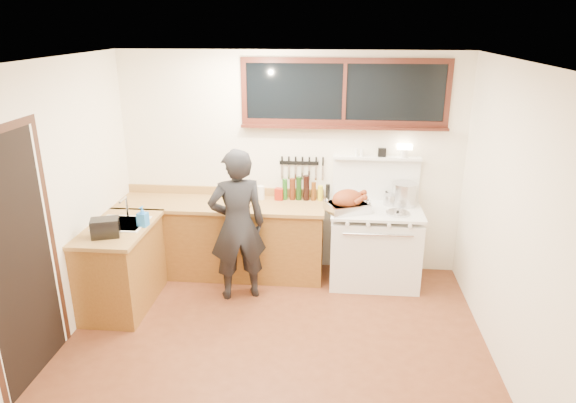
# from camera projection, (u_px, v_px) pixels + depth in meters

# --- Properties ---
(ground_plane) EXTENTS (4.00, 3.50, 0.02)m
(ground_plane) POSITION_uv_depth(u_px,v_px,m) (275.00, 347.00, 4.84)
(ground_plane) COLOR #5F2D19
(room_shell) EXTENTS (4.10, 3.60, 2.65)m
(room_shell) POSITION_uv_depth(u_px,v_px,m) (273.00, 179.00, 4.29)
(room_shell) COLOR white
(room_shell) RESTS_ON ground
(counter_back) EXTENTS (2.44, 0.64, 1.00)m
(counter_back) POSITION_uv_depth(u_px,v_px,m) (222.00, 238.00, 6.12)
(counter_back) COLOR brown
(counter_back) RESTS_ON ground
(counter_left) EXTENTS (0.64, 1.09, 0.90)m
(counter_left) POSITION_uv_depth(u_px,v_px,m) (122.00, 266.00, 5.42)
(counter_left) COLOR brown
(counter_left) RESTS_ON ground
(sink_unit) EXTENTS (0.50, 0.45, 0.37)m
(sink_unit) POSITION_uv_depth(u_px,v_px,m) (122.00, 228.00, 5.36)
(sink_unit) COLOR white
(sink_unit) RESTS_ON counter_left
(vintage_stove) EXTENTS (1.02, 0.74, 1.58)m
(vintage_stove) POSITION_uv_depth(u_px,v_px,m) (374.00, 244.00, 5.92)
(vintage_stove) COLOR white
(vintage_stove) RESTS_ON ground
(back_window) EXTENTS (2.32, 0.13, 0.77)m
(back_window) POSITION_uv_depth(u_px,v_px,m) (344.00, 100.00, 5.71)
(back_window) COLOR black
(back_window) RESTS_ON room_shell
(left_doorway) EXTENTS (0.02, 1.04, 2.17)m
(left_doorway) POSITION_uv_depth(u_px,v_px,m) (20.00, 259.00, 4.13)
(left_doorway) COLOR black
(left_doorway) RESTS_ON ground
(knife_strip) EXTENTS (0.52, 0.03, 0.28)m
(knife_strip) POSITION_uv_depth(u_px,v_px,m) (301.00, 164.00, 6.02)
(knife_strip) COLOR black
(knife_strip) RESTS_ON room_shell
(man) EXTENTS (0.71, 0.58, 1.68)m
(man) POSITION_uv_depth(u_px,v_px,m) (237.00, 225.00, 5.46)
(man) COLOR black
(man) RESTS_ON ground
(soap_bottle) EXTENTS (0.11, 0.11, 0.22)m
(soap_bottle) POSITION_uv_depth(u_px,v_px,m) (143.00, 216.00, 5.25)
(soap_bottle) COLOR blue
(soap_bottle) RESTS_ON counter_left
(toaster) EXTENTS (0.31, 0.26, 0.18)m
(toaster) POSITION_uv_depth(u_px,v_px,m) (105.00, 228.00, 5.00)
(toaster) COLOR black
(toaster) RESTS_ON counter_left
(cutting_board) EXTENTS (0.44, 0.37, 0.14)m
(cutting_board) POSITION_uv_depth(u_px,v_px,m) (236.00, 200.00, 5.89)
(cutting_board) COLOR #A47A41
(cutting_board) RESTS_ON counter_back
(roast_turkey) EXTENTS (0.54, 0.48, 0.25)m
(roast_turkey) POSITION_uv_depth(u_px,v_px,m) (348.00, 202.00, 5.66)
(roast_turkey) COLOR silver
(roast_turkey) RESTS_ON vintage_stove
(stockpot) EXTENTS (0.32, 0.32, 0.26)m
(stockpot) POSITION_uv_depth(u_px,v_px,m) (404.00, 194.00, 5.84)
(stockpot) COLOR silver
(stockpot) RESTS_ON vintage_stove
(saucepan) EXTENTS (0.20, 0.30, 0.12)m
(saucepan) POSITION_uv_depth(u_px,v_px,m) (391.00, 200.00, 5.87)
(saucepan) COLOR silver
(saucepan) RESTS_ON vintage_stove
(pot_lid) EXTENTS (0.31, 0.31, 0.04)m
(pot_lid) POSITION_uv_depth(u_px,v_px,m) (398.00, 213.00, 5.61)
(pot_lid) COLOR silver
(pot_lid) RESTS_ON vintage_stove
(coffee_tin) EXTENTS (0.11, 0.09, 0.14)m
(coffee_tin) POSITION_uv_depth(u_px,v_px,m) (279.00, 194.00, 6.03)
(coffee_tin) COLOR maroon
(coffee_tin) RESTS_ON counter_back
(pitcher) EXTENTS (0.11, 0.11, 0.16)m
(pitcher) POSITION_uv_depth(u_px,v_px,m) (261.00, 193.00, 6.05)
(pitcher) COLOR white
(pitcher) RESTS_ON counter_back
(bottle_cluster) EXTENTS (0.56, 0.07, 0.30)m
(bottle_cluster) POSITION_uv_depth(u_px,v_px,m) (303.00, 190.00, 6.01)
(bottle_cluster) COLOR black
(bottle_cluster) RESTS_ON counter_back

